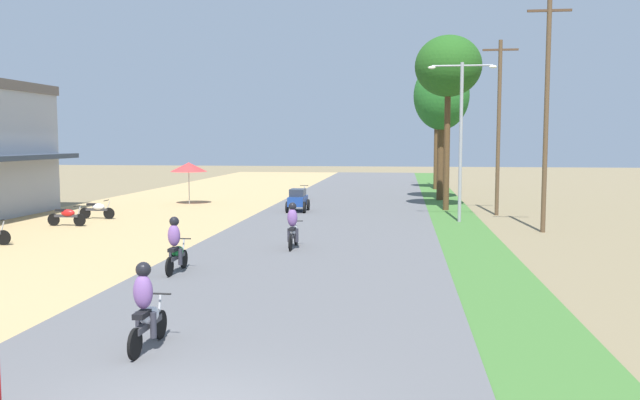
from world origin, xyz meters
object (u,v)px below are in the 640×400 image
Objects in this scene: streetlamp_near at (461,130)px; streetlamp_mid at (436,129)px; parked_motorbike_third at (67,215)px; vendor_umbrella at (189,167)px; motorbike_foreground_rider at (146,308)px; utility_pole_near at (546,112)px; motorbike_ahead_fourth at (303,193)px; median_tree_nearest at (448,67)px; median_tree_second at (441,97)px; motorbike_ahead_second at (176,246)px; utility_pole_far at (499,125)px; parked_motorbike_fourth at (97,209)px; motorbike_ahead_third at (293,227)px; car_hatchback_blue at (298,199)px; median_tree_third at (437,99)px.

streetlamp_near is 0.90× the size of streetlamp_mid.
vendor_umbrella is at bearing 78.36° from parked_motorbike_third.
motorbike_foreground_rider is at bearing -109.94° from streetlamp_near.
utility_pole_near is at bearing -82.89° from streetlamp_mid.
utility_pole_near is (3.28, -2.77, 0.70)m from streetlamp_near.
motorbike_ahead_fourth is (-9.01, 9.91, -3.82)m from streetlamp_near.
motorbike_ahead_fourth is at bearing 57.58° from parked_motorbike_third.
median_tree_second is at bearing 89.87° from median_tree_nearest.
median_tree_second is (15.26, 4.71, 4.39)m from vendor_umbrella.
motorbike_ahead_second reaches higher than parked_motorbike_third.
utility_pole_near is 5.45× the size of motorbike_foreground_rider.
utility_pole_near is at bearing -80.43° from utility_pole_far.
median_tree_nearest reaches higher than parked_motorbike_third.
streetlamp_mid is 4.62× the size of motorbike_ahead_fourth.
median_tree_second is (17.45, 15.34, 6.14)m from parked_motorbike_third.
utility_pole_far is 13.56m from motorbike_ahead_fourth.
parked_motorbike_fourth is at bearing 87.61° from parked_motorbike_third.
streetlamp_near is 11.48m from motorbike_ahead_third.
median_tree_second is 12.94m from car_hatchback_blue.
parked_motorbike_fourth is 30.56m from streetlamp_mid.
parked_motorbike_fourth is 0.20× the size of median_tree_second.
motorbike_ahead_third reaches higher than motorbike_ahead_fourth.
motorbike_foreground_rider is (-7.26, -41.25, -6.24)m from median_tree_third.
car_hatchback_blue is at bearing -178.78° from utility_pole_far.
motorbike_ahead_second is at bearing -104.89° from median_tree_third.
streetlamp_near is at bearing -90.00° from streetlamp_mid.
vendor_umbrella reaches higher than motorbike_ahead_third.
median_tree_nearest is at bearing -28.19° from motorbike_ahead_fourth.
median_tree_third is 3.47m from streetlamp_mid.
median_tree_third reaches higher than motorbike_ahead_fourth.
median_tree_second reaches higher than median_tree_third.
car_hatchback_blue is 1.11× the size of motorbike_ahead_second.
vendor_umbrella reaches higher than parked_motorbike_third.
vendor_umbrella is 0.29× the size of median_tree_third.
motorbike_ahead_fourth is (8.72, 13.72, 0.02)m from parked_motorbike_third.
median_tree_third reaches higher than motorbike_ahead_third.
parked_motorbike_third is 0.24× the size of streetlamp_near.
motorbike_foreground_rider is at bearing -121.27° from utility_pole_near.
parked_motorbike_third is at bearing -167.86° from streetlamp_near.
motorbike_ahead_third is (0.80, 11.59, 0.00)m from motorbike_foreground_rider.
motorbike_foreground_rider is (-7.37, -43.87, -3.97)m from streetlamp_mid.
motorbike_ahead_second is at bearing -72.71° from vendor_umbrella.
motorbike_ahead_third is 18.80m from motorbike_ahead_fourth.
streetlamp_near reaches higher than parked_motorbike_fourth.
vendor_umbrella is at bearing 106.76° from motorbike_foreground_rider.
vendor_umbrella is at bearing -162.84° from median_tree_second.
parked_motorbike_third is 1.00× the size of motorbike_ahead_third.
utility_pole_near reaches higher than motorbike_ahead_fourth.
motorbike_ahead_second is (-11.46, -16.95, -3.86)m from utility_pole_far.
vendor_umbrella is (2.19, 10.63, 1.75)m from parked_motorbike_third.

